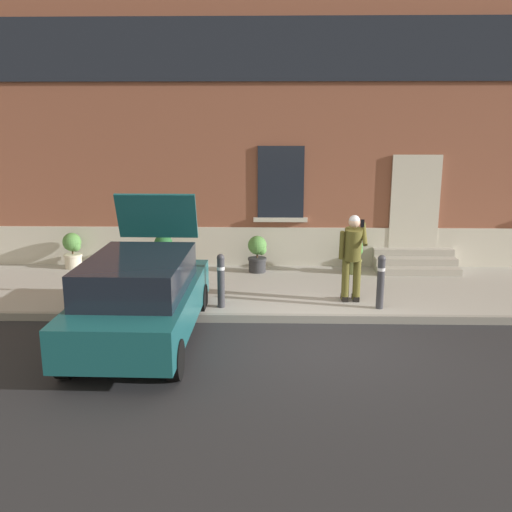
{
  "coord_description": "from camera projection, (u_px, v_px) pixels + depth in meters",
  "views": [
    {
      "loc": [
        -0.83,
        -9.03,
        3.65
      ],
      "look_at": [
        -1.09,
        1.6,
        1.1
      ],
      "focal_mm": 40.01,
      "sensor_mm": 36.0,
      "label": 1
    }
  ],
  "objects": [
    {
      "name": "planter_cream",
      "position": [
        73.0,
        250.0,
        13.71
      ],
      "size": [
        0.44,
        0.44,
        0.86
      ],
      "color": "beige",
      "rests_on": "sidewalk"
    },
    {
      "name": "hatchback_car_teal",
      "position": [
        141.0,
        297.0,
        9.42
      ],
      "size": [
        1.84,
        4.09,
        2.34
      ],
      "color": "#165156",
      "rests_on": "ground"
    },
    {
      "name": "planter_charcoal",
      "position": [
        258.0,
        253.0,
        13.36
      ],
      "size": [
        0.44,
        0.44,
        0.86
      ],
      "color": "#2D2D30",
      "rests_on": "sidewalk"
    },
    {
      "name": "planter_olive",
      "position": [
        353.0,
        254.0,
        13.26
      ],
      "size": [
        0.44,
        0.44,
        0.86
      ],
      "color": "#606B38",
      "rests_on": "sidewalk"
    },
    {
      "name": "bollard_far_left",
      "position": [
        221.0,
        279.0,
        10.8
      ],
      "size": [
        0.15,
        0.15,
        1.04
      ],
      "color": "#333338",
      "rests_on": "sidewalk"
    },
    {
      "name": "person_on_phone",
      "position": [
        352.0,
        253.0,
        11.0
      ],
      "size": [
        0.51,
        0.5,
        1.74
      ],
      "rotation": [
        0.0,
        0.0,
        -0.08
      ],
      "color": "#514C1E",
      "rests_on": "sidewalk"
    },
    {
      "name": "curb_edge",
      "position": [
        314.0,
        319.0,
        10.5
      ],
      "size": [
        24.0,
        0.12,
        0.15
      ],
      "primitive_type": "cube",
      "color": "gray",
      "rests_on": "ground"
    },
    {
      "name": "entrance_stoop",
      "position": [
        415.0,
        262.0,
        13.58
      ],
      "size": [
        1.91,
        0.96,
        0.48
      ],
      "color": "#9E998E",
      "rests_on": "sidewalk"
    },
    {
      "name": "ground_plane",
      "position": [
        318.0,
        342.0,
        9.61
      ],
      "size": [
        80.0,
        80.0,
        0.0
      ],
      "primitive_type": "plane",
      "color": "#232326"
    },
    {
      "name": "planter_terracotta",
      "position": [
        164.0,
        251.0,
        13.53
      ],
      "size": [
        0.44,
        0.44,
        0.86
      ],
      "color": "#B25B38",
      "rests_on": "sidewalk"
    },
    {
      "name": "building_facade",
      "position": [
        304.0,
        116.0,
        13.88
      ],
      "size": [
        24.0,
        1.52,
        7.5
      ],
      "color": "brown",
      "rests_on": "ground"
    },
    {
      "name": "sidewalk",
      "position": [
        308.0,
        289.0,
        12.31
      ],
      "size": [
        24.0,
        3.6,
        0.15
      ],
      "primitive_type": "cube",
      "color": "#99968E",
      "rests_on": "ground"
    },
    {
      "name": "bollard_near_person",
      "position": [
        381.0,
        280.0,
        10.72
      ],
      "size": [
        0.15,
        0.15,
        1.04
      ],
      "color": "#333338",
      "rests_on": "sidewalk"
    }
  ]
}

